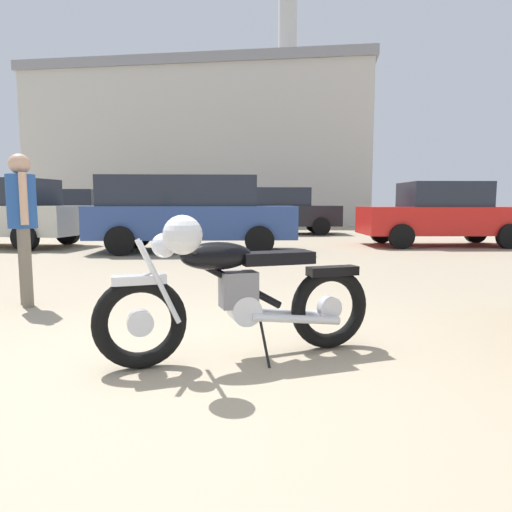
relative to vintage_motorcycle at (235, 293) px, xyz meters
name	(u,v)px	position (x,y,z in m)	size (l,w,h in m)	color
ground_plane	(182,370)	(-0.34, -0.24, -0.49)	(80.00, 80.00, 0.00)	gray
vintage_motorcycle	(235,293)	(0.00, 0.00, 0.00)	(1.98, 1.01, 1.07)	black
bystander	(22,214)	(-2.48, 1.64, 0.53)	(0.30, 0.39, 1.66)	#706656
red_hatchback_near	(442,214)	(4.58, 9.26, 0.34)	(4.31, 2.16, 1.67)	black
pale_sedan_back	(189,211)	(-1.82, 7.48, 0.45)	(4.84, 2.30, 1.74)	black
dark_sedan_left	(281,211)	(0.32, 13.70, 0.34)	(4.33, 2.18, 1.67)	black
white_estate_far	(71,210)	(-8.19, 15.11, 0.34)	(4.43, 2.46, 1.67)	black
industrial_building	(215,153)	(-3.85, 26.05, 3.77)	(19.42, 13.76, 16.08)	beige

